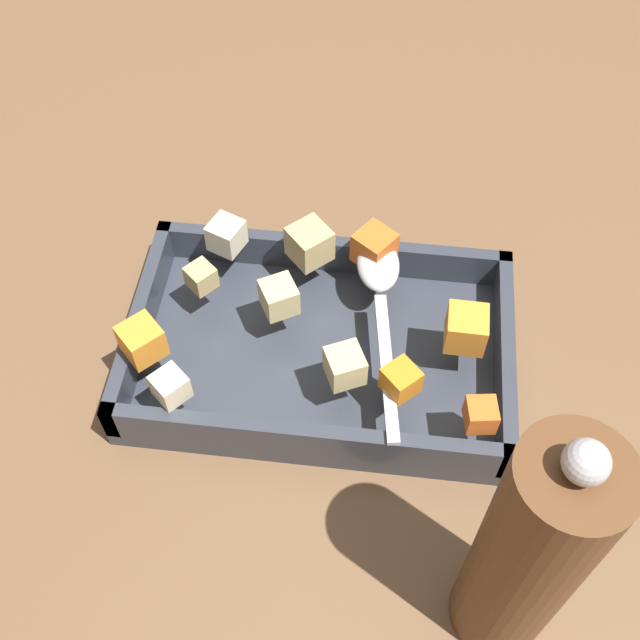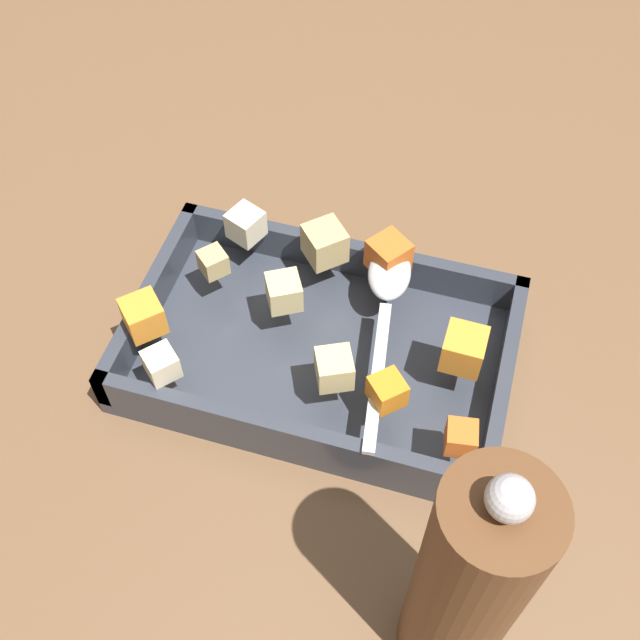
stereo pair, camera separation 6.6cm
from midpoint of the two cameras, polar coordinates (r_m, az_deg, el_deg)
The scene contains 15 objects.
ground_plane at distance 0.72m, azimuth -3.17°, elevation -1.90°, with size 4.00×4.00×0.00m, color brown.
baking_dish at distance 0.70m, azimuth -2.70°, elevation -2.40°, with size 0.33×0.21×0.05m.
carrot_chunk_mid_left at distance 0.66m, azimuth -15.56°, elevation -1.66°, with size 0.03×0.03×0.03m, color orange.
carrot_chunk_near_spoon at distance 0.62m, azimuth 2.85°, elevation -4.60°, with size 0.03×0.03×0.03m, color orange.
carrot_chunk_corner_se at distance 0.70m, azimuth 1.27°, elevation 5.11°, with size 0.03×0.03×0.03m, color orange.
carrot_chunk_front_center at distance 0.62m, azimuth 8.56°, elevation -7.02°, with size 0.02×0.02×0.02m, color orange.
carrot_chunk_corner_nw at distance 0.65m, azimuth 7.70°, elevation -0.83°, with size 0.03×0.03×0.03m, color orange.
potato_chunk_back_center at distance 0.67m, azimuth -5.78°, elevation 1.53°, with size 0.03×0.03×0.03m, color #E0CC89.
potato_chunk_far_left at distance 0.72m, azimuth -9.41°, elevation 5.90°, with size 0.03×0.03×0.03m, color beige.
potato_chunk_heap_top at distance 0.70m, azimuth -11.28°, elevation 2.88°, with size 0.02×0.02×0.02m, color tan.
potato_chunk_near_right at distance 0.63m, azimuth -1.19°, elevation -3.54°, with size 0.03×0.03×0.03m, color #E0CC89.
potato_chunk_heap_side at distance 0.64m, azimuth -13.71°, elevation -4.91°, with size 0.02×0.02×0.02m, color beige.
potato_chunk_mid_right at distance 0.70m, azimuth -3.45°, elevation 5.36°, with size 0.03×0.03×0.03m, color tan.
serving_spoon at distance 0.69m, azimuth 1.58°, elevation 2.96°, with size 0.05×0.20×0.02m.
pepper_mill at distance 0.51m, azimuth 11.17°, elevation -16.63°, with size 0.07×0.07×0.26m.
Camera 1 is at (-0.05, 0.40, 0.60)m, focal length 44.27 mm.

